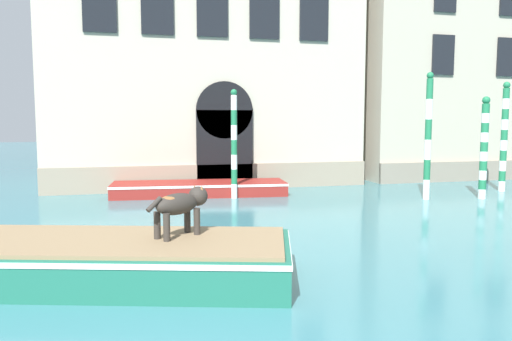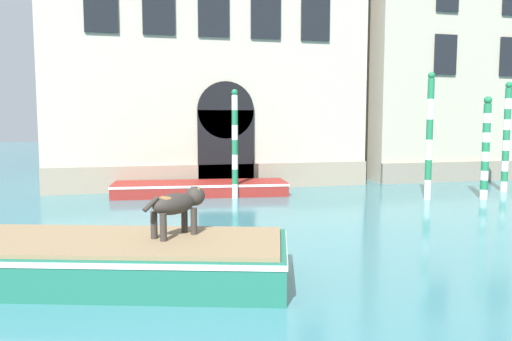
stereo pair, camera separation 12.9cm
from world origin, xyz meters
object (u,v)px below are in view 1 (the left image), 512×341
boat_foreground (101,258)px  mooring_pole_5 (234,144)px  dog_on_deck (181,204)px  mooring_pole_0 (428,136)px  mooring_pole_4 (484,147)px  boat_moored_near_palazzo (200,188)px  mooring_pole_1 (504,137)px

boat_foreground → mooring_pole_5: mooring_pole_5 is taller
boat_foreground → dog_on_deck: (1.30, -0.09, 0.85)m
mooring_pole_0 → mooring_pole_5: 6.28m
mooring_pole_4 → boat_moored_near_palazzo: bearing=161.4°
boat_foreground → boat_moored_near_palazzo: bearing=88.5°
mooring_pole_0 → mooring_pole_5: bearing=164.2°
dog_on_deck → boat_moored_near_palazzo: size_ratio=0.18×
boat_foreground → dog_on_deck: 1.56m
mooring_pole_4 → mooring_pole_5: mooring_pole_5 is taller
dog_on_deck → boat_moored_near_palazzo: dog_on_deck is taller
boat_foreground → mooring_pole_1: mooring_pole_1 is taller
dog_on_deck → mooring_pole_5: mooring_pole_5 is taller
dog_on_deck → mooring_pole_4: 11.92m
boat_moored_near_palazzo → mooring_pole_0: mooring_pole_0 is taller
boat_moored_near_palazzo → mooring_pole_0: (7.06, -2.69, 1.83)m
boat_moored_near_palazzo → mooring_pole_5: size_ratio=1.69×
mooring_pole_5 → boat_foreground: bearing=-116.1°
boat_foreground → boat_moored_near_palazzo: boat_foreground is taller
dog_on_deck → mooring_pole_1: size_ratio=0.27×
mooring_pole_4 → mooring_pole_5: 8.17m
boat_moored_near_palazzo → mooring_pole_0: size_ratio=1.47×
boat_foreground → mooring_pole_5: (3.79, 7.74, 1.44)m
mooring_pole_0 → mooring_pole_4: bearing=-9.4°
mooring_pole_0 → mooring_pole_4: 1.94m
dog_on_deck → mooring_pole_1: bearing=-3.7°
boat_moored_near_palazzo → mooring_pole_4: size_ratio=1.81×
boat_foreground → mooring_pole_0: 11.66m
mooring_pole_0 → mooring_pole_4: size_ratio=1.23×
mooring_pole_1 → mooring_pole_4: mooring_pole_1 is taller
boat_foreground → mooring_pole_4: mooring_pole_4 is taller
boat_moored_near_palazzo → mooring_pole_1: size_ratio=1.54×
boat_foreground → mooring_pole_4: bearing=42.2°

